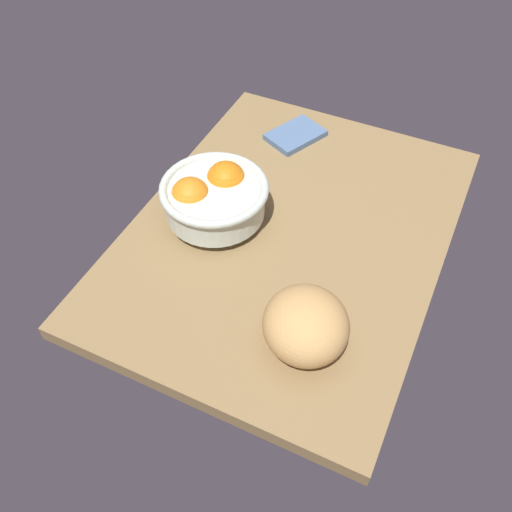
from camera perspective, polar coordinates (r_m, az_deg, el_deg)
ground_plane at (r=107.66cm, az=3.34°, el=2.09°), size 75.58×55.86×3.00cm
fruit_bowl at (r=105.09cm, az=-4.28°, el=6.01°), size 19.99×19.99×10.20cm
bread_loaf at (r=87.25cm, az=5.02°, el=-6.90°), size 19.07×18.76×9.63cm
napkin_folded at (r=127.52cm, az=3.97°, el=11.99°), size 14.24×12.44×1.30cm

